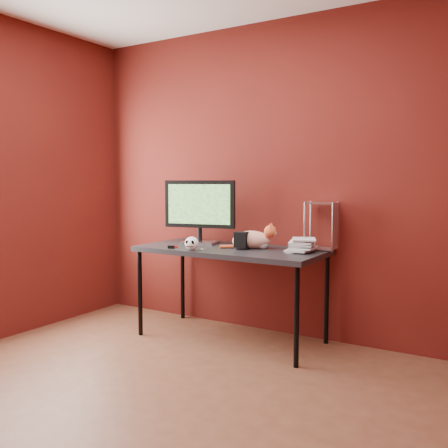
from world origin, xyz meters
The scene contains 11 objects.
room centered at (0.00, 0.00, 1.45)m, with size 3.52×3.52×2.61m.
desk centered at (-0.15, 1.37, 0.70)m, with size 1.50×0.70×0.75m.
monitor centered at (-0.50, 1.44, 1.05)m, with size 0.62×0.26×0.54m.
cat centered at (0.01, 1.42, 0.82)m, with size 0.42×0.25×0.21m.
skull_mug centered at (-0.33, 1.08, 0.80)m, with size 0.11×0.11×0.11m.
speaker centered at (-0.04, 1.33, 0.81)m, with size 0.12×0.12×0.14m.
book_stack centered at (0.34, 1.45, 1.33)m, with size 0.25×0.28×1.16m.
wire_rack centered at (0.51, 1.64, 0.94)m, with size 0.24×0.20×0.37m.
pocket_knife centered at (-0.55, 1.14, 0.76)m, with size 0.07×0.02×0.01m, color maroon.
black_gadget centered at (-0.53, 1.09, 0.76)m, with size 0.05×0.03×0.02m, color black.
washer centered at (-0.30, 1.20, 0.75)m, with size 0.05×0.05×0.00m, color #A6A6AB.
Camera 1 is at (1.86, -2.05, 1.29)m, focal length 40.00 mm.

